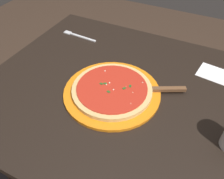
# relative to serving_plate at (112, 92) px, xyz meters

# --- Properties ---
(restaurant_table) EXTENTS (1.02, 0.90, 0.78)m
(restaurant_table) POSITION_rel_serving_plate_xyz_m (0.00, -0.03, -0.15)
(restaurant_table) COLOR black
(restaurant_table) RESTS_ON ground_plane
(serving_plate) EXTENTS (0.36, 0.36, 0.01)m
(serving_plate) POSITION_rel_serving_plate_xyz_m (0.00, 0.00, 0.00)
(serving_plate) COLOR orange
(serving_plate) RESTS_ON restaurant_table
(pizza) EXTENTS (0.30, 0.30, 0.02)m
(pizza) POSITION_rel_serving_plate_xyz_m (-0.00, -0.00, 0.02)
(pizza) COLOR #DBB26B
(pizza) RESTS_ON serving_plate
(pizza_server) EXTENTS (0.22, 0.14, 0.01)m
(pizza_server) POSITION_rel_serving_plate_xyz_m (-0.15, -0.08, 0.01)
(pizza_server) COLOR silver
(pizza_server) RESTS_ON serving_plate
(napkin_folded_right) EXTENTS (0.14, 0.12, 0.00)m
(napkin_folded_right) POSITION_rel_serving_plate_xyz_m (-0.32, -0.29, -0.00)
(napkin_folded_right) COLOR white
(napkin_folded_right) RESTS_ON restaurant_table
(fork) EXTENTS (0.19, 0.03, 0.00)m
(fork) POSITION_rel_serving_plate_xyz_m (0.34, -0.29, -0.00)
(fork) COLOR silver
(fork) RESTS_ON restaurant_table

